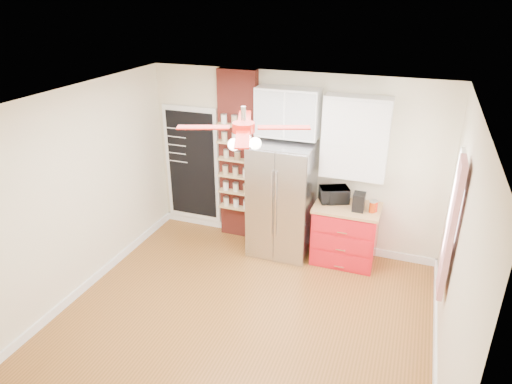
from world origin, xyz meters
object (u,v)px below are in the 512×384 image
(toaster_oven, at_px, (334,195))
(pantry_jar_oats, at_px, (226,154))
(coffee_maker, at_px, (359,202))
(red_cabinet, at_px, (345,234))
(canister_left, at_px, (372,207))
(ceiling_fan, at_px, (244,128))
(fridge, at_px, (282,200))

(toaster_oven, xyz_separation_m, pantry_jar_oats, (-1.70, 0.02, 0.42))
(toaster_oven, bearing_deg, coffee_maker, -47.40)
(red_cabinet, distance_m, canister_left, 0.63)
(red_cabinet, xyz_separation_m, canister_left, (0.35, -0.06, 0.53))
(ceiling_fan, relative_size, canister_left, 9.01)
(red_cabinet, distance_m, toaster_oven, 0.61)
(red_cabinet, distance_m, ceiling_fan, 2.75)
(ceiling_fan, bearing_deg, fridge, 91.76)
(red_cabinet, xyz_separation_m, pantry_jar_oats, (-1.92, 0.11, 0.98))
(coffee_maker, bearing_deg, toaster_oven, 156.42)
(ceiling_fan, xyz_separation_m, toaster_oven, (0.70, 1.77, -1.41))
(fridge, relative_size, red_cabinet, 1.86)
(coffee_maker, bearing_deg, canister_left, -0.84)
(coffee_maker, relative_size, pantry_jar_oats, 2.14)
(fridge, relative_size, ceiling_fan, 1.25)
(red_cabinet, height_order, coffee_maker, coffee_maker)
(red_cabinet, height_order, toaster_oven, toaster_oven)
(ceiling_fan, xyz_separation_m, coffee_maker, (1.08, 1.62, -1.40))
(fridge, height_order, canister_left, fridge)
(toaster_oven, relative_size, pantry_jar_oats, 3.38)
(ceiling_fan, xyz_separation_m, pantry_jar_oats, (-1.00, 1.79, -0.99))
(red_cabinet, relative_size, canister_left, 6.05)
(fridge, xyz_separation_m, coffee_maker, (1.13, -0.01, 0.15))
(canister_left, height_order, pantry_jar_oats, pantry_jar_oats)
(toaster_oven, bearing_deg, red_cabinet, -47.83)
(red_cabinet, relative_size, ceiling_fan, 0.67)
(fridge, xyz_separation_m, pantry_jar_oats, (-0.95, 0.16, 0.56))
(toaster_oven, bearing_deg, fridge, 166.00)
(pantry_jar_oats, bearing_deg, ceiling_fan, -60.76)
(ceiling_fan, height_order, coffee_maker, ceiling_fan)
(red_cabinet, bearing_deg, ceiling_fan, -118.71)
(coffee_maker, xyz_separation_m, canister_left, (0.19, 0.00, -0.05))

